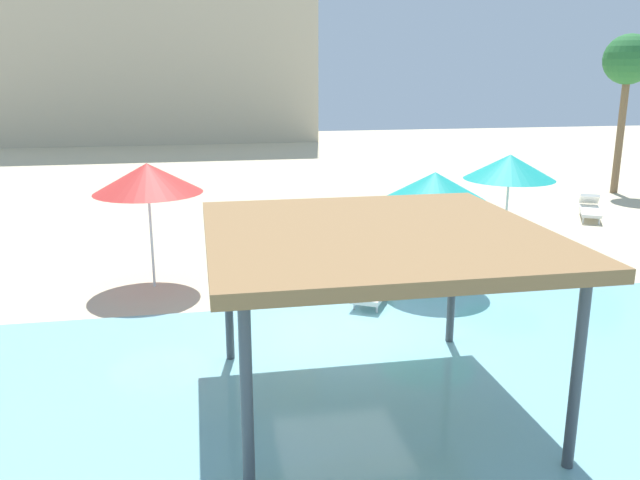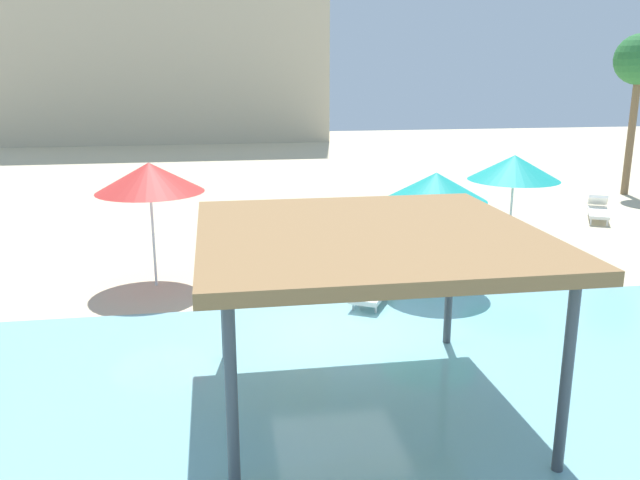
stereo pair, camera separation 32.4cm
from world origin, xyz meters
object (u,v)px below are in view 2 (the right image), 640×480
object	(u,v)px
lounge_chair_3	(598,210)
lounge_chair_4	(343,226)
beach_umbrella_red_0	(149,177)
lounge_chair_0	(369,250)
shade_pavilion	(368,240)
beach_umbrella_teal_2	(514,168)
lounge_chair_1	(376,285)
palm_tree_0	(640,63)
beach_umbrella_teal_1	(436,187)

from	to	relation	value
lounge_chair_3	lounge_chair_4	world-z (taller)	same
beach_umbrella_red_0	lounge_chair_0	world-z (taller)	beach_umbrella_red_0
lounge_chair_0	lounge_chair_3	size ratio (longest dim) A/B	1.02
shade_pavilion	beach_umbrella_teal_2	bearing A→B (deg)	52.56
lounge_chair_0	lounge_chair_3	world-z (taller)	same
beach_umbrella_red_0	lounge_chair_4	distance (m)	6.64
beach_umbrella_red_0	shade_pavilion	bearing A→B (deg)	-60.92
lounge_chair_3	lounge_chair_4	size ratio (longest dim) A/B	0.99
beach_umbrella_red_0	lounge_chair_1	xyz separation A→B (m)	(4.77, -1.75, -2.18)
beach_umbrella_teal_2	lounge_chair_0	distance (m)	4.39
lounge_chair_0	lounge_chair_4	distance (m)	2.67
lounge_chair_3	palm_tree_0	bearing A→B (deg)	166.47
beach_umbrella_teal_1	lounge_chair_4	xyz separation A→B (m)	(-1.08, 4.90, -2.02)
lounge_chair_0	lounge_chair_1	distance (m)	2.76
shade_pavilion	beach_umbrella_teal_2	size ratio (longest dim) A/B	1.75
shade_pavilion	beach_umbrella_red_0	distance (m)	7.16
beach_umbrella_teal_2	lounge_chair_4	size ratio (longest dim) A/B	1.35
shade_pavilion	lounge_chair_0	bearing A→B (deg)	76.23
lounge_chair_3	shade_pavilion	bearing A→B (deg)	-15.14
shade_pavilion	palm_tree_0	xyz separation A→B (m)	(13.98, 14.78, 2.47)
beach_umbrella_teal_1	lounge_chair_3	xyz separation A→B (m)	(7.69, 5.85, -2.02)
lounge_chair_0	lounge_chair_4	size ratio (longest dim) A/B	1.00
lounge_chair_1	beach_umbrella_teal_2	bearing A→B (deg)	152.62
beach_umbrella_red_0	palm_tree_0	size ratio (longest dim) A/B	0.46
lounge_chair_0	lounge_chair_4	bearing A→B (deg)	161.28
beach_umbrella_red_0	palm_tree_0	bearing A→B (deg)	26.03
beach_umbrella_red_0	palm_tree_0	xyz separation A→B (m)	(17.46, 8.53, 2.52)
beach_umbrella_teal_2	lounge_chair_1	xyz separation A→B (m)	(-4.39, -2.91, -2.01)
beach_umbrella_teal_1	palm_tree_0	distance (m)	15.18
shade_pavilion	lounge_chair_0	world-z (taller)	shade_pavilion
beach_umbrella_teal_1	lounge_chair_1	size ratio (longest dim) A/B	1.37
beach_umbrella_teal_1	lounge_chair_4	size ratio (longest dim) A/B	1.34
palm_tree_0	beach_umbrella_teal_2	bearing A→B (deg)	-138.40
beach_umbrella_teal_1	lounge_chair_4	bearing A→B (deg)	102.37
lounge_chair_1	lounge_chair_0	bearing A→B (deg)	-160.98
shade_pavilion	beach_umbrella_teal_1	bearing A→B (deg)	61.47
shade_pavilion	lounge_chair_1	world-z (taller)	shade_pavilion
shade_pavilion	lounge_chair_1	xyz separation A→B (m)	(1.29, 4.50, -2.22)
beach_umbrella_teal_2	lounge_chair_1	world-z (taller)	beach_umbrella_teal_2
lounge_chair_4	palm_tree_0	size ratio (longest dim) A/B	0.32
lounge_chair_1	lounge_chair_4	size ratio (longest dim) A/B	0.98
shade_pavilion	beach_umbrella_teal_1	world-z (taller)	shade_pavilion
beach_umbrella_teal_1	lounge_chair_4	world-z (taller)	beach_umbrella_teal_1
lounge_chair_1	beach_umbrella_red_0	bearing A→B (deg)	-81.14
shade_pavilion	lounge_chair_0	xyz separation A→B (m)	(1.77, 7.22, -2.22)
beach_umbrella_red_0	lounge_chair_3	xyz separation A→B (m)	(13.88, 4.58, -2.18)
beach_umbrella_teal_2	palm_tree_0	distance (m)	11.43
beach_umbrella_teal_2	lounge_chair_3	world-z (taller)	beach_umbrella_teal_2
beach_umbrella_teal_1	palm_tree_0	size ratio (longest dim) A/B	0.44
beach_umbrella_teal_2	lounge_chair_1	bearing A→B (deg)	-146.45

